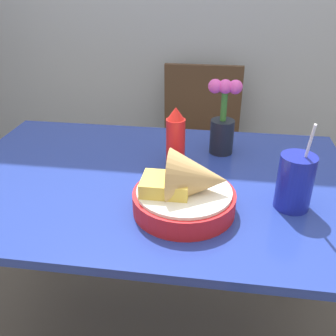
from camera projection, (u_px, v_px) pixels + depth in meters
dining_table at (152, 205)px, 1.16m from camera, size 1.19×0.79×0.73m
chair_far_window at (200, 134)px, 1.95m from camera, size 0.40×0.40×0.85m
food_basket at (188, 191)px, 0.93m from camera, size 0.26×0.26×0.17m
ketchup_bottle at (176, 138)px, 1.14m from camera, size 0.06×0.06×0.19m
drink_cup at (295, 184)px, 0.94m from camera, size 0.09×0.09×0.24m
flower_vase at (223, 123)px, 1.21m from camera, size 0.11×0.08×0.25m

